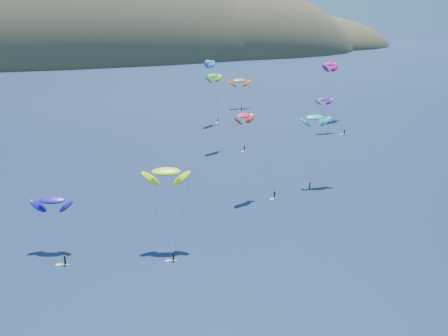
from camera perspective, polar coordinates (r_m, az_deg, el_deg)
name	(u,v)px	position (r m, az deg, el deg)	size (l,w,h in m)	color
island	(62,66)	(617.15, -14.57, 9.00)	(730.00, 300.00, 210.00)	#3D3526
kitesurfer_2	(166,172)	(117.35, -5.32, -0.34)	(9.33, 12.81, 16.45)	yellow
kitesurfer_3	(213,76)	(198.86, -0.98, 8.45)	(10.93, 13.89, 25.08)	yellow
kitesurfer_4	(209,62)	(243.55, -1.35, 9.70)	(8.52, 8.28, 25.80)	yellow
kitesurfer_5	(315,117)	(160.76, 8.35, 4.60)	(9.56, 8.82, 18.92)	yellow
kitesurfer_6	(324,99)	(228.50, 9.11, 6.24)	(8.25, 9.97, 13.75)	yellow
kitesurfer_8	(330,64)	(255.64, 9.67, 9.36)	(11.79, 9.64, 24.88)	yellow
kitesurfer_9	(244,116)	(147.45, 1.84, 4.80)	(9.40, 9.92, 21.07)	yellow
kitesurfer_10	(52,200)	(120.50, -15.45, -2.84)	(8.39, 13.52, 11.32)	yellow
kitesurfer_11	(239,80)	(280.72, 1.41, 8.01)	(10.22, 12.02, 14.81)	yellow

